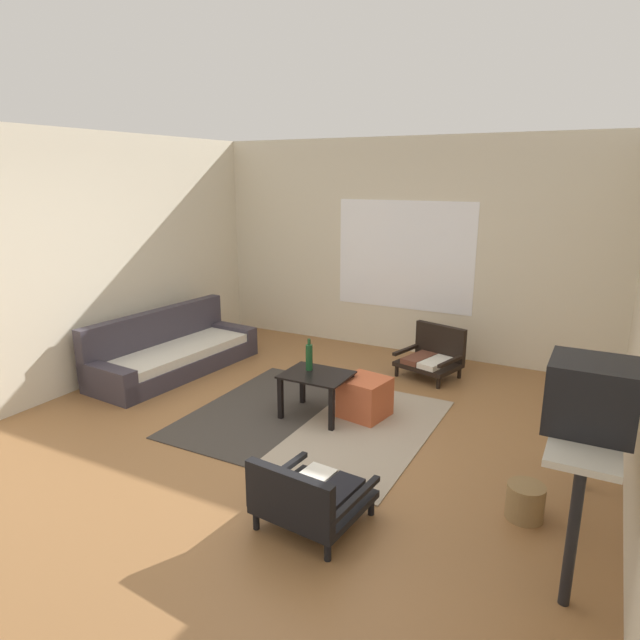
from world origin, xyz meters
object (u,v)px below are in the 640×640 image
armchair_by_window (432,355)px  glass_bottle (309,357)px  crt_television (591,395)px  wicker_basket (525,501)px  console_shelf (586,432)px  coffee_table (316,383)px  ottoman_orange (365,398)px  armchair_striped_foreground (308,497)px  clay_vase (593,385)px  couch (172,353)px

armchair_by_window → glass_bottle: bearing=-116.2°
crt_television → wicker_basket: bearing=138.3°
console_shelf → crt_television: (-0.00, -0.21, 0.31)m
coffee_table → ottoman_orange: size_ratio=1.53×
armchair_by_window → coffee_table: bearing=-112.0°
glass_bottle → wicker_basket: glass_bottle is taller
ottoman_orange → wicker_basket: bearing=-31.4°
ottoman_orange → coffee_table: bearing=-152.0°
armchair_striped_foreground → wicker_basket: (1.24, 0.78, -0.10)m
armchair_striped_foreground → clay_vase: size_ratio=2.46×
armchair_striped_foreground → glass_bottle: bearing=118.8°
couch → ottoman_orange: (2.51, -0.11, -0.02)m
wicker_basket → glass_bottle: bearing=158.8°
couch → glass_bottle: (1.99, -0.27, 0.35)m
armchair_striped_foreground → coffee_table: bearing=116.6°
coffee_table → ottoman_orange: bearing=28.0°
coffee_table → console_shelf: size_ratio=0.44×
couch → crt_television: bearing=-17.1°
armchair_by_window → wicker_basket: bearing=-60.1°
coffee_table → ottoman_orange: coffee_table is taller
armchair_striped_foreground → wicker_basket: armchair_striped_foreground is taller
couch → armchair_striped_foreground: size_ratio=3.06×
crt_television → glass_bottle: (-2.42, 1.09, -0.48)m
wicker_basket → coffee_table: bearing=159.3°
armchair_striped_foreground → console_shelf: 1.78m
couch → glass_bottle: glass_bottle is taller
armchair_striped_foreground → glass_bottle: glass_bottle is taller
ottoman_orange → crt_television: bearing=-33.3°
armchair_striped_foreground → glass_bottle: size_ratio=2.24×
ottoman_orange → wicker_basket: ottoman_orange is taller
armchair_by_window → clay_vase: bearing=-52.7°
crt_television → console_shelf: bearing=89.1°
armchair_by_window → glass_bottle: size_ratio=2.43×
armchair_by_window → wicker_basket: (1.36, -2.37, -0.13)m
glass_bottle → ottoman_orange: bearing=16.5°
armchair_striped_foreground → ottoman_orange: (-0.36, 1.75, -0.03)m
ottoman_orange → glass_bottle: size_ratio=1.30×
glass_bottle → clay_vase: bearing=-14.9°
armchair_by_window → wicker_basket: armchair_by_window is taller
coffee_table → glass_bottle: 0.26m
couch → armchair_by_window: 3.03m
couch → console_shelf: (4.41, -1.15, 0.52)m
couch → wicker_basket: (4.11, -1.09, -0.09)m
glass_bottle → armchair_striped_foreground: bearing=-61.2°
armchair_by_window → console_shelf: 2.98m
couch → coffee_table: bearing=-8.9°
console_shelf → glass_bottle: size_ratio=4.54×
clay_vase → armchair_striped_foreground: bearing=-148.3°
wicker_basket → console_shelf: bearing=-11.7°
coffee_table → crt_television: (2.31, -1.03, 0.70)m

